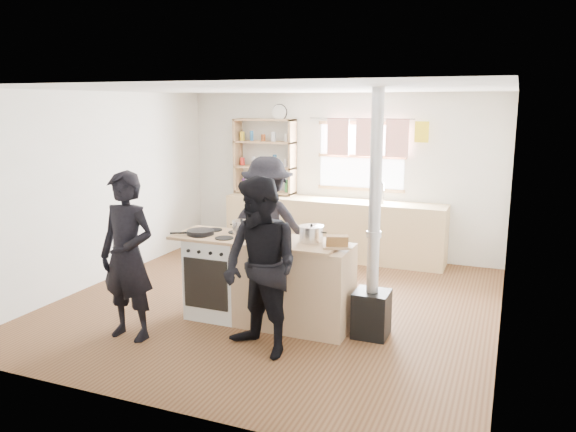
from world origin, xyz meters
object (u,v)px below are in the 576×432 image
(thermos, at_px, (381,193))
(person_near_right, at_px, (261,267))
(cooking_island, at_px, (268,281))
(person_far, at_px, (267,226))
(flue_heater, at_px, (373,275))
(roast_tray, at_px, (270,237))
(bread_board, at_px, (337,243))
(stockpot_counter, at_px, (312,234))
(person_near_left, at_px, (127,256))
(skillet_greens, at_px, (200,232))
(stockpot_stove, at_px, (242,227))

(thermos, xyz_separation_m, person_near_right, (-0.32, -3.50, -0.20))
(cooking_island, xyz_separation_m, person_far, (-0.40, 0.87, 0.39))
(person_far, bearing_deg, flue_heater, 138.92)
(cooking_island, distance_m, roast_tray, 0.51)
(person_near_right, bearing_deg, bread_board, 75.55)
(stockpot_counter, xyz_separation_m, person_near_left, (-1.61, -0.95, -0.16))
(cooking_island, xyz_separation_m, person_near_right, (0.25, -0.73, 0.38))
(cooking_island, xyz_separation_m, roast_tray, (0.05, -0.05, 0.51))
(skillet_greens, bearing_deg, roast_tray, 2.16)
(stockpot_stove, bearing_deg, person_far, 92.13)
(stockpot_stove, height_order, person_near_left, person_near_left)
(stockpot_stove, height_order, person_far, person_far)
(skillet_greens, bearing_deg, person_far, 68.52)
(stockpot_stove, distance_m, person_near_right, 1.07)
(stockpot_counter, bearing_deg, person_far, 136.77)
(cooking_island, xyz_separation_m, skillet_greens, (-0.77, -0.08, 0.49))
(thermos, relative_size, roast_tray, 0.70)
(stockpot_stove, bearing_deg, thermos, 70.34)
(flue_heater, xyz_separation_m, person_near_right, (-0.88, -0.78, 0.19))
(thermos, bearing_deg, flue_heater, -78.51)
(skillet_greens, height_order, stockpot_stove, stockpot_stove)
(person_near_right, bearing_deg, flue_heater, 65.63)
(flue_heater, bearing_deg, skillet_greens, -175.97)
(bread_board, xyz_separation_m, person_far, (-1.18, 0.93, -0.12))
(person_near_right, height_order, person_far, person_far)
(stockpot_counter, xyz_separation_m, bread_board, (0.31, -0.12, -0.04))
(skillet_greens, height_order, person_near_right, person_near_right)
(skillet_greens, distance_m, bread_board, 1.56)
(person_near_right, xyz_separation_m, person_far, (-0.65, 1.61, 0.01))
(skillet_greens, distance_m, person_far, 1.03)
(stockpot_stove, bearing_deg, roast_tray, -22.24)
(roast_tray, relative_size, bread_board, 1.25)
(skillet_greens, distance_m, roast_tray, 0.82)
(person_far, bearing_deg, person_near_left, 54.47)
(cooking_island, bearing_deg, person_far, 114.46)
(stockpot_counter, bearing_deg, stockpot_stove, 175.92)
(skillet_greens, distance_m, stockpot_counter, 1.26)
(skillet_greens, relative_size, stockpot_counter, 1.60)
(skillet_greens, bearing_deg, person_near_right, -32.28)
(stockpot_counter, relative_size, person_near_left, 0.15)
(person_near_right, bearing_deg, stockpot_stove, 150.10)
(thermos, distance_m, stockpot_counter, 2.71)
(thermos, xyz_separation_m, flue_heater, (0.55, -2.72, -0.39))
(bread_board, relative_size, person_near_left, 0.19)
(cooking_island, height_order, person_far, person_far)
(thermos, distance_m, cooking_island, 2.89)
(stockpot_stove, relative_size, bread_board, 0.63)
(skillet_greens, bearing_deg, thermos, 64.63)
(bread_board, xyz_separation_m, person_near_left, (-1.92, -0.83, -0.13))
(bread_board, bearing_deg, stockpot_stove, 171.30)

